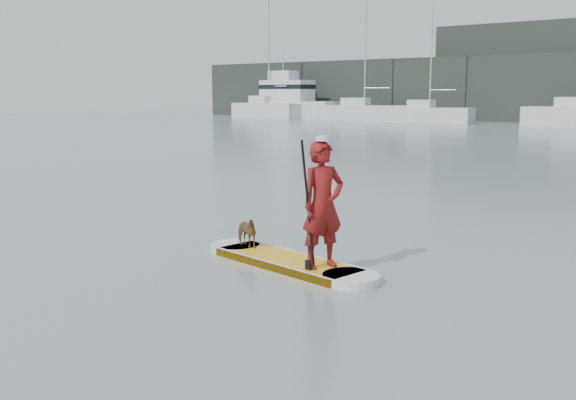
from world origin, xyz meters
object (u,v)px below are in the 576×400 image
Objects in this scene: sailboat_a at (269,109)px; sailboat_c at (429,114)px; motor_yacht_b at (291,101)px; sailboat_b at (364,111)px; paddleboard at (288,262)px; paddler at (323,205)px; dog at (245,231)px.

sailboat_a is 1.23× the size of sailboat_c.
sailboat_c is 16.51m from motor_yacht_b.
sailboat_b reaches higher than motor_yacht_b.
sailboat_b is at bearing 128.51° from paddleboard.
paddleboard is 0.30× the size of sailboat_c.
sailboat_a is at bearing 171.36° from sailboat_b.
paddler is at bearing 0.00° from paddleboard.
paddleboard is 0.25× the size of sailboat_a.
sailboat_c is at bearing 7.60° from sailboat_a.
paddleboard is 5.59× the size of dog.
dog is (-0.98, 0.18, 0.31)m from paddleboard.
paddler is at bearing -73.03° from sailboat_c.
sailboat_c is at bearing 121.75° from paddleboard.
sailboat_a is (-35.63, 46.36, 0.55)m from dog.
sailboat_c is (18.49, -0.76, -0.13)m from sailboat_a.
paddler is at bearing -82.28° from dog.
motor_yacht_b is at bearing 164.78° from sailboat_b.
sailboat_c is 1.09× the size of motor_yacht_b.
dog is 48.72m from sailboat_c.
sailboat_a reaches higher than dog.
sailboat_c is at bearing 38.46° from dog.
sailboat_b is (-26.10, 47.17, -0.10)m from paddler.
sailboat_b is at bearing 54.41° from paddler.
sailboat_a is (-37.31, 46.66, -0.09)m from paddler.
sailboat_a is (-36.62, 46.53, 0.86)m from paddleboard.
paddler is (0.69, -0.12, 0.96)m from paddleboard.
dog is 58.15m from motor_yacht_b.
sailboat_b is at bearing -3.35° from motor_yacht_b.
motor_yacht_b is at bearing 61.81° from paddler.
paddler is at bearing -41.40° from sailboat_a.
sailboat_c reaches higher than paddleboard.
paddler is 0.17× the size of sailboat_c.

